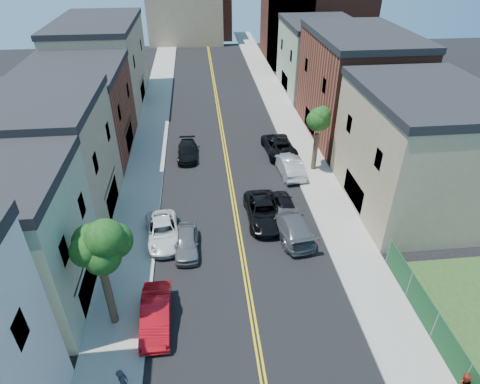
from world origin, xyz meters
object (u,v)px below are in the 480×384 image
object	(u,v)px
red_sedan	(156,314)
white_pickup	(163,232)
black_car_right	(284,203)
dark_car_right_far	(278,145)
grey_car_right	(291,225)
black_car_left	(187,151)
black_suv_lane	(264,212)
pedestrian_left	(123,383)
grey_car_left	(187,242)
silver_car_right	(289,165)

from	to	relation	value
red_sedan	white_pickup	size ratio (longest dim) A/B	0.93
black_car_right	dark_car_right_far	world-z (taller)	dark_car_right_far
grey_car_right	black_car_left	bearing A→B (deg)	-66.46
grey_car_right	black_suv_lane	distance (m)	2.59
black_suv_lane	red_sedan	bearing A→B (deg)	-130.77
black_suv_lane	black_car_left	bearing A→B (deg)	117.17
pedestrian_left	dark_car_right_far	bearing A→B (deg)	-29.02
black_car_right	grey_car_left	bearing A→B (deg)	24.69
silver_car_right	white_pickup	bearing A→B (deg)	32.73
white_pickup	black_car_left	bearing A→B (deg)	74.27
silver_car_right	black_car_right	bearing A→B (deg)	69.38
black_car_right	silver_car_right	xyz separation A→B (m)	(1.63, 5.80, 0.18)
black_car_right	black_suv_lane	world-z (taller)	black_suv_lane
red_sedan	black_suv_lane	xyz separation A→B (m)	(7.56, 9.09, 0.01)
grey_car_right	silver_car_right	xyz separation A→B (m)	(1.70, 8.82, 0.02)
black_car_left	black_car_right	world-z (taller)	black_car_right
grey_car_left	dark_car_right_far	bearing A→B (deg)	57.17
pedestrian_left	black_car_right	bearing A→B (deg)	-39.05
red_sedan	pedestrian_left	size ratio (longest dim) A/B	2.44
black_suv_lane	grey_car_right	bearing A→B (deg)	-48.83
grey_car_left	silver_car_right	bearing A→B (deg)	46.74
black_car_right	pedestrian_left	distance (m)	17.90
red_sedan	white_pickup	world-z (taller)	red_sedan
dark_car_right_far	black_suv_lane	world-z (taller)	dark_car_right_far
grey_car_right	pedestrian_left	bearing A→B (deg)	40.35
red_sedan	black_car_right	world-z (taller)	red_sedan
black_car_left	red_sedan	bearing A→B (deg)	-94.12
white_pickup	pedestrian_left	world-z (taller)	pedestrian_left
white_pickup	silver_car_right	world-z (taller)	silver_car_right
white_pickup	silver_car_right	bearing A→B (deg)	29.63
pedestrian_left	grey_car_left	bearing A→B (deg)	-18.42
dark_car_right_far	white_pickup	bearing A→B (deg)	45.41
dark_car_right_far	black_suv_lane	size ratio (longest dim) A/B	1.05
white_pickup	grey_car_right	xyz separation A→B (m)	(9.30, -0.34, 0.13)
black_suv_lane	black_car_right	bearing A→B (deg)	30.37
black_car_left	pedestrian_left	size ratio (longest dim) A/B	2.42
white_pickup	grey_car_left	size ratio (longest dim) A/B	1.23
grey_car_right	pedestrian_left	world-z (taller)	pedestrian_left
grey_car_right	black_car_right	distance (m)	3.03
grey_car_left	black_car_right	size ratio (longest dim) A/B	1.04
grey_car_left	black_car_left	world-z (taller)	grey_car_left
black_suv_lane	pedestrian_left	world-z (taller)	pedestrian_left
white_pickup	black_car_left	distance (m)	12.63
red_sedan	dark_car_right_far	bearing A→B (deg)	60.89
black_car_left	black_suv_lane	world-z (taller)	black_suv_lane
dark_car_right_far	pedestrian_left	bearing A→B (deg)	59.70
red_sedan	black_car_right	bearing A→B (deg)	46.46
black_car_left	silver_car_right	world-z (taller)	silver_car_right
grey_car_right	white_pickup	bearing A→B (deg)	-9.17
silver_car_right	pedestrian_left	xyz separation A→B (m)	(-12.20, -20.24, 0.25)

